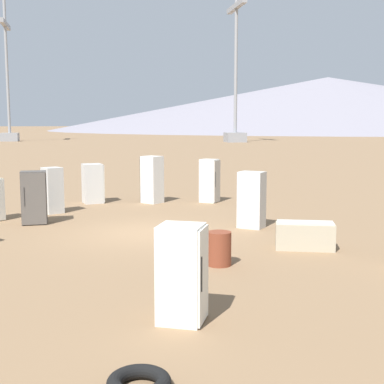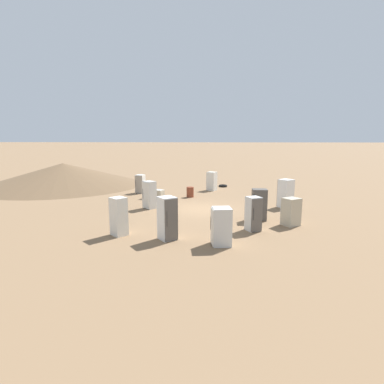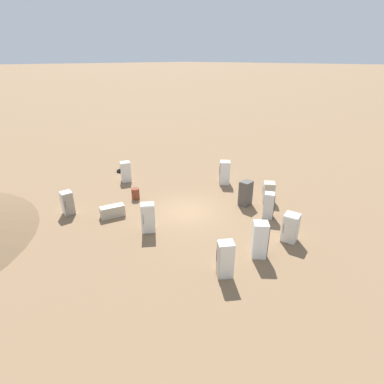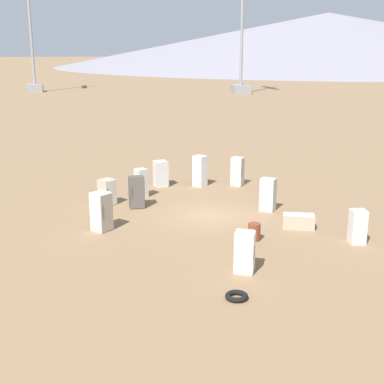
{
  "view_description": "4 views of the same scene",
  "coord_description": "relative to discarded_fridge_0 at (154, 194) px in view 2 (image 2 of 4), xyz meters",
  "views": [
    {
      "loc": [
        -15.47,
        1.67,
        3.23
      ],
      "look_at": [
        -0.59,
        -1.27,
        1.26
      ],
      "focal_mm": 50.0,
      "sensor_mm": 36.0,
      "label": 1
    },
    {
      "loc": [
        18.31,
        1.78,
        4.32
      ],
      "look_at": [
        1.11,
        -0.44,
        1.28
      ],
      "focal_mm": 28.0,
      "sensor_mm": 36.0,
      "label": 2
    },
    {
      "loc": [
        12.23,
        -12.11,
        9.12
      ],
      "look_at": [
        -0.19,
        0.6,
        1.11
      ],
      "focal_mm": 28.0,
      "sensor_mm": 36.0,
      "label": 3
    },
    {
      "loc": [
        -25.32,
        5.9,
        8.28
      ],
      "look_at": [
        -1.18,
        1.02,
        1.6
      ],
      "focal_mm": 50.0,
      "sensor_mm": 36.0,
      "label": 4
    }
  ],
  "objects": [
    {
      "name": "scrap_tire",
      "position": [
        -6.47,
        4.89,
        -0.26
      ],
      "size": [
        0.8,
        0.8,
        0.19
      ],
      "color": "black",
      "rests_on": "ground_plane"
    },
    {
      "name": "rusty_barrel",
      "position": [
        -1.08,
        2.53,
        0.03
      ],
      "size": [
        0.55,
        0.55,
        0.78
      ],
      "color": "brown",
      "rests_on": "ground_plane"
    },
    {
      "name": "discarded_fridge_7",
      "position": [
        5.83,
        8.65,
        0.35
      ],
      "size": [
        1.03,
        1.04,
        1.42
      ],
      "rotation": [
        0.0,
        0.0,
        2.22
      ],
      "color": "#B2A88E",
      "rests_on": "ground_plane"
    },
    {
      "name": "discarded_fridge_6",
      "position": [
        9.22,
        5.22,
        0.43
      ],
      "size": [
        0.89,
        0.92,
        1.58
      ],
      "rotation": [
        0.0,
        0.0,
        3.34
      ],
      "color": "silver",
      "rests_on": "ground_plane"
    },
    {
      "name": "ground_plane",
      "position": [
        2.86,
        3.77,
        -0.36
      ],
      "size": [
        1000.0,
        1000.0,
        0.0
      ],
      "primitive_type": "plane",
      "color": "#846647"
    },
    {
      "name": "discarded_fridge_9",
      "position": [
        1.61,
        9.1,
        0.55
      ],
      "size": [
        1.08,
        1.07,
        1.82
      ],
      "rotation": [
        0.0,
        0.0,
        2.28
      ],
      "color": "white",
      "rests_on": "ground_plane"
    },
    {
      "name": "discarded_fridge_8",
      "position": [
        -4.33,
        3.97,
        0.45
      ],
      "size": [
        0.9,
        0.94,
        1.61
      ],
      "rotation": [
        0.0,
        0.0,
        2.71
      ],
      "color": "silver",
      "rests_on": "ground_plane"
    },
    {
      "name": "discarded_fridge_10",
      "position": [
        8.5,
        0.54,
        0.52
      ],
      "size": [
        0.88,
        0.9,
        1.76
      ],
      "rotation": [
        0.0,
        0.0,
        2.48
      ],
      "color": "silver",
      "rests_on": "ground_plane"
    },
    {
      "name": "discarded_fridge_4",
      "position": [
        4.97,
        7.13,
        0.49
      ],
      "size": [
        0.71,
        0.81,
        1.7
      ],
      "rotation": [
        0.0,
        0.0,
        1.62
      ],
      "color": "#4C4742",
      "rests_on": "ground_plane"
    },
    {
      "name": "dirt_mound",
      "position": [
        -5.57,
        -10.36,
        0.7
      ],
      "size": [
        14.94,
        14.94,
        2.11
      ],
      "color": "brown",
      "rests_on": "ground_plane"
    },
    {
      "name": "discarded_fridge_0",
      "position": [
        0.0,
        0.0,
        0.0
      ],
      "size": [
        1.03,
        1.59,
        0.72
      ],
      "rotation": [
        0.0,
        0.0,
        2.81
      ],
      "color": "#B2A88E",
      "rests_on": "ground_plane"
    },
    {
      "name": "discarded_fridge_5",
      "position": [
        -2.3,
        -1.75,
        0.39
      ],
      "size": [
        0.77,
        0.73,
        1.5
      ],
      "rotation": [
        0.0,
        0.0,
        4.58
      ],
      "color": "silver",
      "rests_on": "ground_plane"
    },
    {
      "name": "discarded_fridge_3",
      "position": [
        3.02,
        0.48,
        0.51
      ],
      "size": [
        0.94,
        0.96,
        1.74
      ],
      "rotation": [
        0.0,
        0.0,
        4.04
      ],
      "color": "silver",
      "rests_on": "ground_plane"
    },
    {
      "name": "discarded_fridge_1",
      "position": [
        8.8,
        2.87,
        0.59
      ],
      "size": [
        0.98,
        0.97,
        1.9
      ],
      "rotation": [
        0.0,
        0.0,
        5.43
      ],
      "color": "white",
      "rests_on": "ground_plane"
    },
    {
      "name": "discarded_fridge_2",
      "position": [
        7.01,
        6.68,
        0.47
      ],
      "size": [
        0.85,
        0.83,
        1.65
      ],
      "rotation": [
        0.0,
        0.0,
        5.21
      ],
      "color": "silver",
      "rests_on": "ground_plane"
    }
  ]
}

